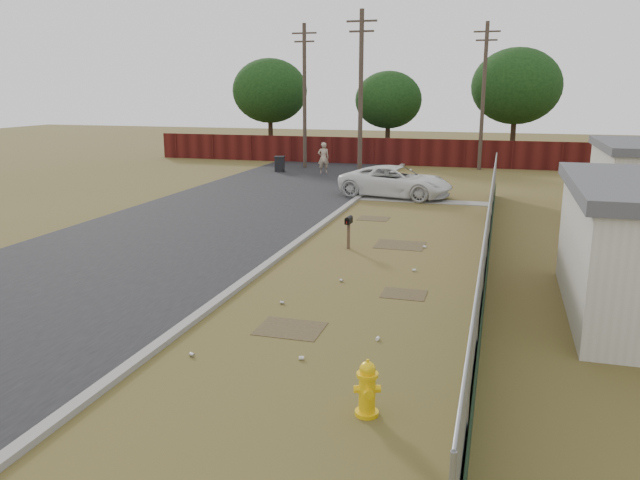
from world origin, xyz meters
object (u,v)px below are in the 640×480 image
(trash_bin, at_px, (280,164))
(pedestrian, at_px, (323,158))
(fire_hydrant, at_px, (367,389))
(pickup_truck, at_px, (396,182))
(mailbox, at_px, (349,223))

(trash_bin, bearing_deg, pedestrian, -0.99)
(fire_hydrant, relative_size, pickup_truck, 0.18)
(fire_hydrant, xyz_separation_m, pickup_truck, (-2.96, 20.46, 0.30))
(pedestrian, bearing_deg, mailbox, 84.81)
(mailbox, xyz_separation_m, pedestrian, (-5.81, 17.47, 0.10))
(pedestrian, relative_size, trash_bin, 1.97)
(mailbox, distance_m, trash_bin, 19.55)
(trash_bin, bearing_deg, mailbox, -63.70)
(mailbox, height_order, trash_bin, mailbox)
(fire_hydrant, xyz_separation_m, mailbox, (-2.78, 10.19, 0.40))
(mailbox, height_order, pedestrian, pedestrian)
(mailbox, bearing_deg, pedestrian, 108.41)
(mailbox, bearing_deg, fire_hydrant, -74.76)
(fire_hydrant, distance_m, pedestrian, 28.97)
(pickup_truck, relative_size, trash_bin, 5.56)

